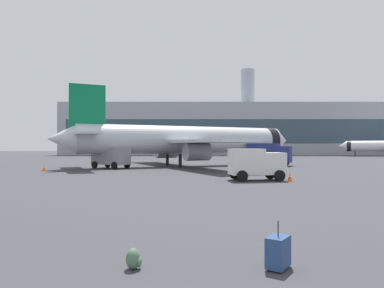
{
  "coord_description": "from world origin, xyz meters",
  "views": [
    {
      "loc": [
        -0.27,
        -3.71,
        2.81
      ],
      "look_at": [
        -0.4,
        27.85,
        3.0
      ],
      "focal_mm": 33.57,
      "sensor_mm": 36.0,
      "label": 1
    }
  ],
  "objects_px": {
    "fuel_truck": "(271,153)",
    "safety_cone_mid": "(46,168)",
    "traveller_backpack": "(135,259)",
    "airplane_at_gate": "(187,140)",
    "rolling_suitcase": "(280,252)",
    "cargo_van": "(257,163)",
    "service_truck": "(112,156)",
    "safety_cone_near": "(292,177)"
  },
  "relations": [
    {
      "from": "fuel_truck",
      "to": "safety_cone_mid",
      "type": "bearing_deg",
      "value": -158.07
    },
    {
      "from": "service_truck",
      "to": "safety_cone_mid",
      "type": "xyz_separation_m",
      "value": [
        -6.34,
        -5.09,
        -1.28
      ]
    },
    {
      "from": "traveller_backpack",
      "to": "cargo_van",
      "type": "bearing_deg",
      "value": 72.74
    },
    {
      "from": "safety_cone_near",
      "to": "safety_cone_mid",
      "type": "bearing_deg",
      "value": 154.56
    },
    {
      "from": "service_truck",
      "to": "safety_cone_near",
      "type": "relative_size",
      "value": 7.84
    },
    {
      "from": "service_truck",
      "to": "fuel_truck",
      "type": "relative_size",
      "value": 0.81
    },
    {
      "from": "airplane_at_gate",
      "to": "cargo_van",
      "type": "relative_size",
      "value": 7.29
    },
    {
      "from": "safety_cone_near",
      "to": "safety_cone_mid",
      "type": "xyz_separation_m",
      "value": [
        -24.53,
        11.67,
        -0.0
      ]
    },
    {
      "from": "safety_cone_near",
      "to": "cargo_van",
      "type": "bearing_deg",
      "value": 165.17
    },
    {
      "from": "service_truck",
      "to": "cargo_van",
      "type": "relative_size",
      "value": 1.13
    },
    {
      "from": "service_truck",
      "to": "fuel_truck",
      "type": "xyz_separation_m",
      "value": [
        21.44,
        6.09,
        0.16
      ]
    },
    {
      "from": "airplane_at_gate",
      "to": "fuel_truck",
      "type": "bearing_deg",
      "value": 7.17
    },
    {
      "from": "fuel_truck",
      "to": "safety_cone_mid",
      "type": "xyz_separation_m",
      "value": [
        -27.78,
        -11.18,
        -1.45
      ]
    },
    {
      "from": "airplane_at_gate",
      "to": "rolling_suitcase",
      "type": "height_order",
      "value": "airplane_at_gate"
    },
    {
      "from": "fuel_truck",
      "to": "rolling_suitcase",
      "type": "bearing_deg",
      "value": -101.88
    },
    {
      "from": "airplane_at_gate",
      "to": "rolling_suitcase",
      "type": "distance_m",
      "value": 42.04
    },
    {
      "from": "service_truck",
      "to": "safety_cone_near",
      "type": "bearing_deg",
      "value": -42.66
    },
    {
      "from": "cargo_van",
      "to": "safety_cone_near",
      "type": "relative_size",
      "value": 6.94
    },
    {
      "from": "cargo_van",
      "to": "safety_cone_mid",
      "type": "distance_m",
      "value": 24.55
    },
    {
      "from": "service_truck",
      "to": "cargo_van",
      "type": "bearing_deg",
      "value": -45.87
    },
    {
      "from": "fuel_truck",
      "to": "traveller_backpack",
      "type": "xyz_separation_m",
      "value": [
        -12.42,
        -43.33,
        -1.54
      ]
    },
    {
      "from": "rolling_suitcase",
      "to": "fuel_truck",
      "type": "bearing_deg",
      "value": 78.12
    },
    {
      "from": "safety_cone_mid",
      "to": "traveller_backpack",
      "type": "relative_size",
      "value": 1.38
    },
    {
      "from": "cargo_van",
      "to": "service_truck",
      "type": "bearing_deg",
      "value": 134.13
    },
    {
      "from": "airplane_at_gate",
      "to": "safety_cone_near",
      "type": "bearing_deg",
      "value": -67.62
    },
    {
      "from": "safety_cone_near",
      "to": "safety_cone_mid",
      "type": "height_order",
      "value": "safety_cone_near"
    },
    {
      "from": "safety_cone_mid",
      "to": "traveller_backpack",
      "type": "bearing_deg",
      "value": -64.47
    },
    {
      "from": "fuel_truck",
      "to": "rolling_suitcase",
      "type": "height_order",
      "value": "fuel_truck"
    },
    {
      "from": "rolling_suitcase",
      "to": "traveller_backpack",
      "type": "relative_size",
      "value": 2.29
    },
    {
      "from": "cargo_van",
      "to": "traveller_backpack",
      "type": "height_order",
      "value": "cargo_van"
    },
    {
      "from": "safety_cone_mid",
      "to": "cargo_van",
      "type": "bearing_deg",
      "value": -26.59
    },
    {
      "from": "airplane_at_gate",
      "to": "traveller_backpack",
      "type": "xyz_separation_m",
      "value": [
        -0.39,
        -41.82,
        -3.42
      ]
    },
    {
      "from": "fuel_truck",
      "to": "safety_cone_mid",
      "type": "distance_m",
      "value": 29.98
    },
    {
      "from": "service_truck",
      "to": "safety_cone_mid",
      "type": "height_order",
      "value": "service_truck"
    },
    {
      "from": "airplane_at_gate",
      "to": "safety_cone_near",
      "type": "xyz_separation_m",
      "value": [
        8.79,
        -21.34,
        -3.33
      ]
    },
    {
      "from": "safety_cone_mid",
      "to": "traveller_backpack",
      "type": "xyz_separation_m",
      "value": [
        15.36,
        -32.15,
        -0.09
      ]
    },
    {
      "from": "airplane_at_gate",
      "to": "rolling_suitcase",
      "type": "relative_size",
      "value": 30.77
    },
    {
      "from": "cargo_van",
      "to": "rolling_suitcase",
      "type": "xyz_separation_m",
      "value": [
        -3.27,
        -21.16,
        -1.06
      ]
    },
    {
      "from": "rolling_suitcase",
      "to": "traveller_backpack",
      "type": "xyz_separation_m",
      "value": [
        -3.31,
        -0.01,
        -0.16
      ]
    },
    {
      "from": "cargo_van",
      "to": "fuel_truck",
      "type": "bearing_deg",
      "value": 75.23
    },
    {
      "from": "rolling_suitcase",
      "to": "traveller_backpack",
      "type": "bearing_deg",
      "value": -179.76
    },
    {
      "from": "service_truck",
      "to": "safety_cone_mid",
      "type": "distance_m",
      "value": 8.23
    }
  ]
}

